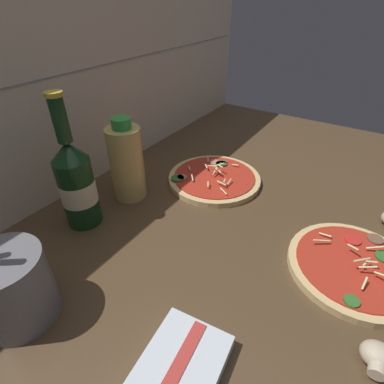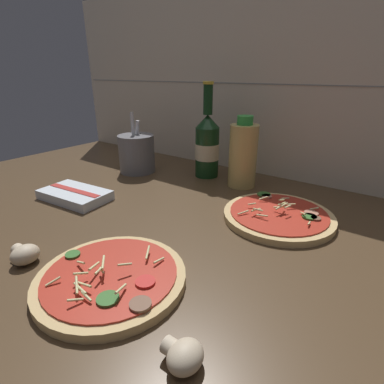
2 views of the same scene
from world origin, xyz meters
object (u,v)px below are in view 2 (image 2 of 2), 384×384
at_px(oil_bottle, 243,155).
at_px(beer_bottle, 207,145).
at_px(mushroom_right, 184,355).
at_px(pizza_far, 278,216).
at_px(mushroom_left, 24,254).
at_px(utensil_crock, 137,153).
at_px(pizza_near, 111,278).
at_px(dish_towel, 75,195).

bearing_deg(oil_bottle, beer_bottle, 173.45).
bearing_deg(mushroom_right, oil_bottle, 111.51).
xyz_separation_m(pizza_far, mushroom_left, (-0.29, -0.42, 0.01)).
bearing_deg(utensil_crock, mushroom_left, -65.60).
relative_size(pizza_far, mushroom_right, 5.00).
height_order(pizza_near, pizza_far, pizza_far).
height_order(pizza_near, dish_towel, pizza_near).
relative_size(pizza_far, utensil_crock, 1.26).
xyz_separation_m(beer_bottle, utensil_crock, (-0.21, -0.10, -0.04)).
height_order(beer_bottle, mushroom_left, beer_bottle).
bearing_deg(utensil_crock, pizza_far, -6.69).
distance_m(oil_bottle, dish_towel, 0.46).
xyz_separation_m(pizza_far, utensil_crock, (-0.51, 0.06, 0.05)).
height_order(beer_bottle, mushroom_right, beer_bottle).
height_order(utensil_crock, dish_towel, utensil_crock).
bearing_deg(oil_bottle, dish_towel, -130.92).
xyz_separation_m(pizza_near, mushroom_left, (-0.16, -0.05, 0.01)).
height_order(oil_bottle, utensil_crock, oil_bottle).
relative_size(oil_bottle, utensil_crock, 1.04).
height_order(oil_bottle, dish_towel, oil_bottle).
relative_size(pizza_near, utensil_crock, 1.22).
bearing_deg(mushroom_right, pizza_far, 97.04).
relative_size(pizza_near, mushroom_left, 4.65).
bearing_deg(dish_towel, oil_bottle, 49.08).
relative_size(beer_bottle, mushroom_right, 5.83).
distance_m(beer_bottle, oil_bottle, 0.13).
bearing_deg(oil_bottle, pizza_near, -85.54).
distance_m(pizza_far, utensil_crock, 0.51).
relative_size(pizza_near, beer_bottle, 0.82).
distance_m(oil_bottle, mushroom_left, 0.58).
bearing_deg(oil_bottle, mushroom_left, -102.38).
bearing_deg(mushroom_right, mushroom_left, -178.98).
height_order(pizza_far, mushroom_right, pizza_far).
xyz_separation_m(mushroom_left, utensil_crock, (-0.22, 0.48, 0.04)).
bearing_deg(oil_bottle, utensil_crock, -166.19).
bearing_deg(beer_bottle, pizza_near, -71.99).
bearing_deg(mushroom_left, pizza_near, 18.01).
bearing_deg(beer_bottle, utensil_crock, -154.80).
distance_m(pizza_far, oil_bottle, 0.24).
height_order(pizza_near, oil_bottle, oil_bottle).
bearing_deg(dish_towel, pizza_far, 23.44).
bearing_deg(pizza_far, mushroom_left, -124.85).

